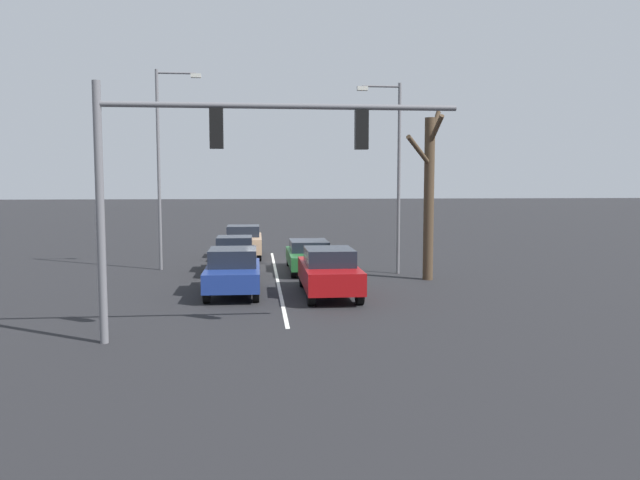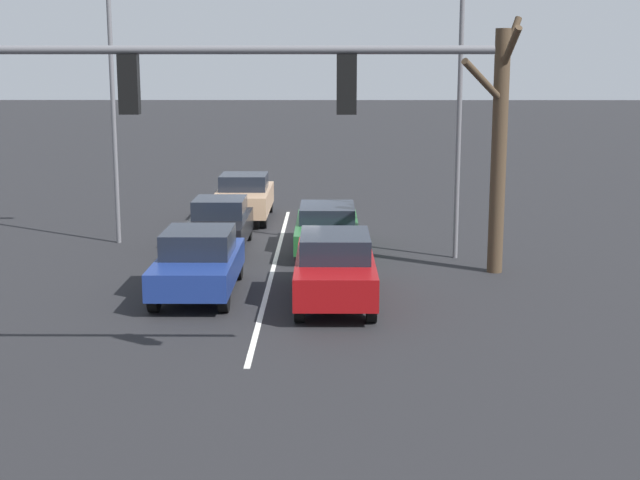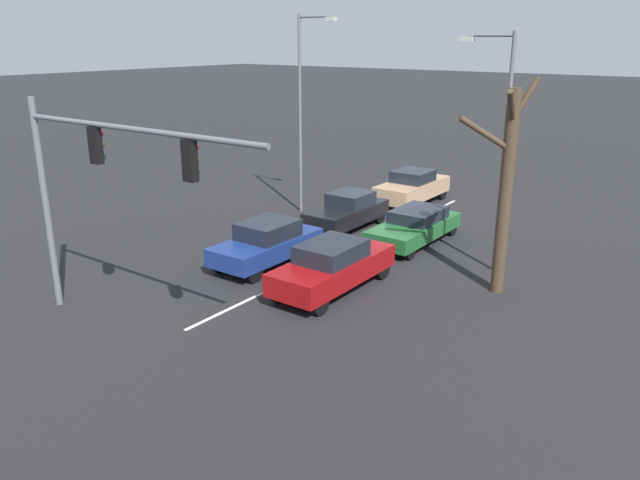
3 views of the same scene
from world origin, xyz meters
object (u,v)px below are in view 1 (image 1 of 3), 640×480
object	(u,v)px
car_black_midlane_second	(234,254)
street_lamp_right_shoulder	(163,156)
car_navy_midlane_front	(233,271)
traffic_signal_gantry	(209,158)
car_maroon_leftlane_front	(329,271)
street_lamp_left_shoulder	(394,165)
car_darkgreen_leftlane_second	(309,255)
bare_tree_near	(429,192)
car_tan_midlane_third	(243,241)

from	to	relation	value
car_black_midlane_second	street_lamp_right_shoulder	distance (m)	5.33
car_navy_midlane_front	traffic_signal_gantry	size ratio (longest dim) A/B	0.50
car_maroon_leftlane_front	street_lamp_left_shoulder	world-z (taller)	street_lamp_left_shoulder
car_darkgreen_leftlane_second	car_navy_midlane_front	bearing A→B (deg)	59.76
car_black_midlane_second	street_lamp_left_shoulder	bearing A→B (deg)	170.37
traffic_signal_gantry	street_lamp_left_shoulder	world-z (taller)	street_lamp_left_shoulder
street_lamp_left_shoulder	bare_tree_near	world-z (taller)	street_lamp_left_shoulder
street_lamp_right_shoulder	car_darkgreen_leftlane_second	bearing A→B (deg)	170.41
car_maroon_leftlane_front	street_lamp_right_shoulder	bearing A→B (deg)	-47.06
traffic_signal_gantry	street_lamp_left_shoulder	size ratio (longest dim) A/B	1.09
car_darkgreen_leftlane_second	traffic_signal_gantry	world-z (taller)	traffic_signal_gantry
car_darkgreen_leftlane_second	car_tan_midlane_third	bearing A→B (deg)	-60.87
car_darkgreen_leftlane_second	street_lamp_right_shoulder	distance (m)	7.72
car_darkgreen_leftlane_second	traffic_signal_gantry	xyz separation A→B (m)	(3.37, 11.73, 3.75)
car_tan_midlane_third	traffic_signal_gantry	bearing A→B (deg)	88.66
car_black_midlane_second	street_lamp_left_shoulder	distance (m)	7.83
car_darkgreen_leftlane_second	street_lamp_left_shoulder	xyz separation A→B (m)	(-3.49, 1.09, 3.89)
car_darkgreen_leftlane_second	street_lamp_left_shoulder	distance (m)	5.34
car_tan_midlane_third	street_lamp_left_shoulder	distance (m)	9.85
car_black_midlane_second	bare_tree_near	xyz separation A→B (m)	(-7.72, 2.97, 2.74)
car_tan_midlane_third	bare_tree_near	bearing A→B (deg)	132.08
street_lamp_right_shoulder	street_lamp_left_shoulder	world-z (taller)	street_lamp_right_shoulder
street_lamp_right_shoulder	street_lamp_left_shoulder	bearing A→B (deg)	167.61
street_lamp_left_shoulder	traffic_signal_gantry	bearing A→B (deg)	57.17
car_darkgreen_leftlane_second	car_tan_midlane_third	size ratio (longest dim) A/B	1.04
bare_tree_near	car_black_midlane_second	bearing A→B (deg)	-21.06
traffic_signal_gantry	street_lamp_left_shoulder	distance (m)	12.66
car_navy_midlane_front	bare_tree_near	bearing A→B (deg)	-162.43
street_lamp_left_shoulder	car_navy_midlane_front	bearing A→B (deg)	32.68
car_maroon_leftlane_front	car_black_midlane_second	size ratio (longest dim) A/B	1.15
car_darkgreen_leftlane_second	street_lamp_right_shoulder	world-z (taller)	street_lamp_right_shoulder
street_lamp_left_shoulder	car_black_midlane_second	bearing A→B (deg)	-9.63
car_maroon_leftlane_front	street_lamp_right_shoulder	xyz separation A→B (m)	(6.50, -6.99, 4.16)
car_navy_midlane_front	bare_tree_near	xyz separation A→B (m)	(-7.58, -2.40, 2.69)
car_darkgreen_leftlane_second	car_black_midlane_second	bearing A→B (deg)	-0.98
car_maroon_leftlane_front	car_darkgreen_leftlane_second	size ratio (longest dim) A/B	1.01
car_maroon_leftlane_front	car_darkgreen_leftlane_second	world-z (taller)	car_maroon_leftlane_front
street_lamp_right_shoulder	street_lamp_left_shoulder	size ratio (longest dim) A/B	1.10
car_black_midlane_second	street_lamp_right_shoulder	world-z (taller)	street_lamp_right_shoulder
car_maroon_leftlane_front	street_lamp_left_shoulder	distance (m)	6.96
car_darkgreen_leftlane_second	street_lamp_right_shoulder	size ratio (longest dim) A/B	0.54
car_darkgreen_leftlane_second	street_lamp_left_shoulder	world-z (taller)	street_lamp_left_shoulder
car_black_midlane_second	car_tan_midlane_third	bearing A→B (deg)	-92.93
traffic_signal_gantry	street_lamp_right_shoulder	size ratio (longest dim) A/B	1.00
car_maroon_leftlane_front	bare_tree_near	bearing A→B (deg)	-145.08
street_lamp_left_shoulder	bare_tree_near	bearing A→B (deg)	118.26
car_black_midlane_second	traffic_signal_gantry	xyz separation A→B (m)	(0.13, 11.78, 3.69)
bare_tree_near	traffic_signal_gantry	bearing A→B (deg)	48.31
traffic_signal_gantry	street_lamp_right_shoulder	world-z (taller)	street_lamp_right_shoulder
street_lamp_left_shoulder	car_tan_midlane_third	bearing A→B (deg)	-44.80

